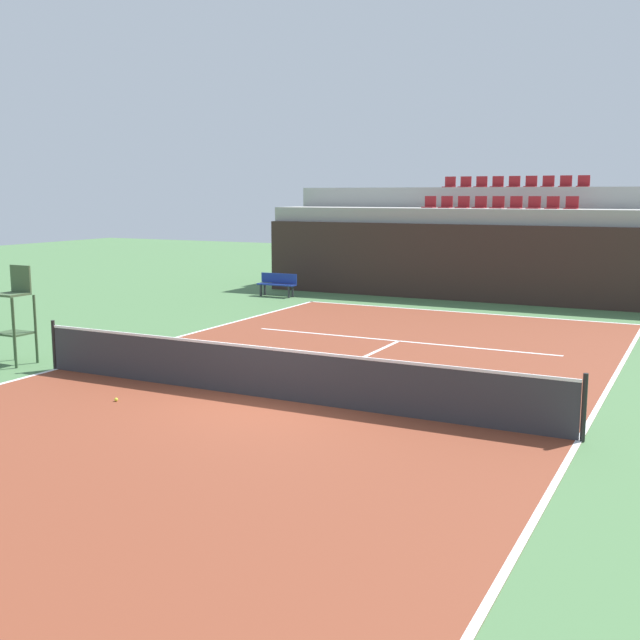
{
  "coord_description": "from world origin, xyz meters",
  "views": [
    {
      "loc": [
        7.08,
        -12.02,
        3.77
      ],
      "look_at": [
        -0.05,
        2.0,
        1.2
      ],
      "focal_mm": 43.39,
      "sensor_mm": 36.0,
      "label": 1
    }
  ],
  "objects_px": {
    "player_bench": "(277,283)",
    "tennis_ball_0": "(116,400)",
    "tennis_net": "(273,373)",
    "umpire_chair": "(15,311)"
  },
  "relations": [
    {
      "from": "tennis_net",
      "to": "player_bench",
      "type": "relative_size",
      "value": 7.39
    },
    {
      "from": "tennis_ball_0",
      "to": "player_bench",
      "type": "bearing_deg",
      "value": 108.66
    },
    {
      "from": "player_bench",
      "to": "tennis_ball_0",
      "type": "bearing_deg",
      "value": -71.34
    },
    {
      "from": "tennis_net",
      "to": "umpire_chair",
      "type": "xyz_separation_m",
      "value": [
        -6.7,
        0.06,
        0.68
      ]
    },
    {
      "from": "player_bench",
      "to": "tennis_net",
      "type": "bearing_deg",
      "value": -60.24
    },
    {
      "from": "umpire_chair",
      "to": "tennis_ball_0",
      "type": "xyz_separation_m",
      "value": [
        4.21,
        -1.52,
        -1.14
      ]
    },
    {
      "from": "umpire_chair",
      "to": "tennis_ball_0",
      "type": "relative_size",
      "value": 33.33
    },
    {
      "from": "tennis_net",
      "to": "player_bench",
      "type": "distance_m",
      "value": 14.67
    },
    {
      "from": "tennis_net",
      "to": "tennis_ball_0",
      "type": "height_order",
      "value": "tennis_net"
    },
    {
      "from": "umpire_chair",
      "to": "player_bench",
      "type": "distance_m",
      "value": 12.71
    }
  ]
}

